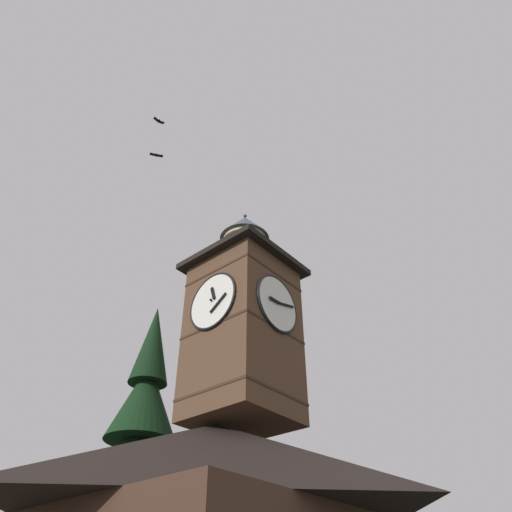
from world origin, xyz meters
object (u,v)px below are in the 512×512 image
clock_tower (243,321)px  moon (77,497)px  pine_tree_behind (134,476)px  flying_bird_low (156,155)px  flying_bird_high (159,121)px

clock_tower → moon: 35.44m
pine_tree_behind → flying_bird_low: flying_bird_low is taller
moon → flying_bird_high: (18.25, 30.80, 10.13)m
flying_bird_low → moon: bearing=-120.3°
clock_tower → flying_bird_low: (3.73, -2.43, 8.35)m
clock_tower → moon: clock_tower is taller
flying_bird_high → moon: bearing=-120.6°
clock_tower → moon: size_ratio=5.05×
pine_tree_behind → flying_bird_high: bearing=40.2°
flying_bird_high → flying_bird_low: bearing=-133.9°
clock_tower → flying_bird_low: flying_bird_low is taller
pine_tree_behind → flying_bird_high: (3.93, 3.33, 14.86)m
pine_tree_behind → flying_bird_low: 14.07m
clock_tower → flying_bird_high: (4.34, -1.79, 9.80)m
clock_tower → moon: bearing=-113.1°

